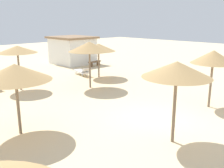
# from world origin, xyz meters

# --- Properties ---
(ground_plane) EXTENTS (80.00, 80.00, 0.00)m
(ground_plane) POSITION_xyz_m (0.00, 0.00, 0.00)
(ground_plane) COLOR beige
(parasol_0) EXTENTS (2.66, 2.66, 2.65)m
(parasol_0) POSITION_xyz_m (4.22, 8.69, 2.35)
(parasol_0) COLOR #75604C
(parasol_0) RESTS_ON ground
(parasol_1) EXTENTS (2.50, 2.50, 2.87)m
(parasol_1) POSITION_xyz_m (-1.93, 9.54, 2.62)
(parasol_1) COLOR #75604C
(parasol_1) RESTS_ON ground
(parasol_3) EXTENTS (2.78, 2.78, 2.84)m
(parasol_3) POSITION_xyz_m (-4.98, 3.25, 2.51)
(parasol_3) COLOR #75604C
(parasol_3) RESTS_ON ground
(parasol_4) EXTENTS (2.23, 2.23, 2.98)m
(parasol_4) POSITION_xyz_m (3.50, -0.70, 2.63)
(parasol_4) COLOR #75604C
(parasol_4) RESTS_ON ground
(parasol_5) EXTENTS (2.76, 2.76, 3.07)m
(parasol_5) POSITION_xyz_m (1.62, 6.69, 2.74)
(parasol_5) COLOR #75604C
(parasol_5) RESTS_ON ground
(parasol_7) EXTENTS (2.48, 2.48, 3.05)m
(parasol_7) POSITION_xyz_m (-1.27, -1.48, 2.75)
(parasol_7) COLOR #75604C
(parasol_7) RESTS_ON ground
(lounger_0) EXTENTS (0.99, 1.98, 0.72)m
(lounger_0) POSITION_xyz_m (3.69, 10.16, 0.32)
(lounger_0) COLOR white
(lounger_0) RESTS_ON ground
(bench_0) EXTENTS (1.54, 0.58, 0.49)m
(bench_0) POSITION_xyz_m (7.13, 12.53, 0.35)
(bench_0) COLOR brown
(bench_0) RESTS_ON ground
(beach_cabana) EXTENTS (3.81, 4.24, 2.78)m
(beach_cabana) POSITION_xyz_m (6.62, 15.39, 1.41)
(beach_cabana) COLOR white
(beach_cabana) RESTS_ON ground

